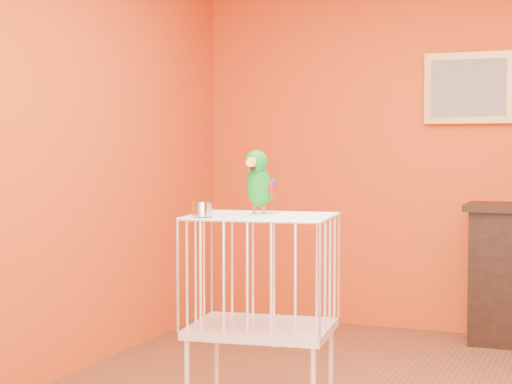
% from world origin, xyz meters
% --- Properties ---
extents(room_shell, '(4.50, 4.50, 4.50)m').
position_xyz_m(room_shell, '(0.00, 0.00, 1.58)').
color(room_shell, '#C54D12').
rests_on(room_shell, ground).
extents(framed_picture, '(0.62, 0.04, 0.50)m').
position_xyz_m(framed_picture, '(0.00, 2.22, 1.75)').
color(framed_picture, '#BB8743').
rests_on(framed_picture, room_shell).
extents(birdcage, '(0.71, 0.58, 1.01)m').
position_xyz_m(birdcage, '(-0.59, -0.22, 0.53)').
color(birdcage, white).
rests_on(birdcage, ground).
extents(feed_cup, '(0.09, 0.09, 0.07)m').
position_xyz_m(feed_cup, '(-0.81, -0.40, 1.05)').
color(feed_cup, silver).
rests_on(feed_cup, birdcage).
extents(parrot, '(0.15, 0.28, 0.31)m').
position_xyz_m(parrot, '(-0.63, -0.16, 1.17)').
color(parrot, '#59544C').
rests_on(parrot, birdcage).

